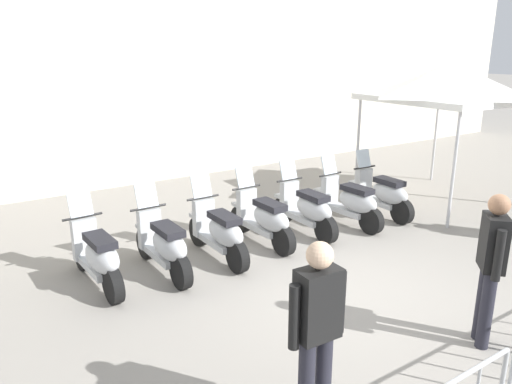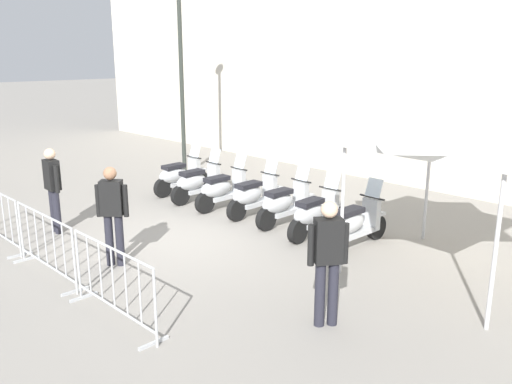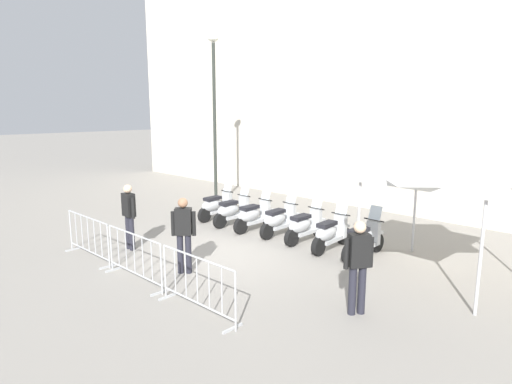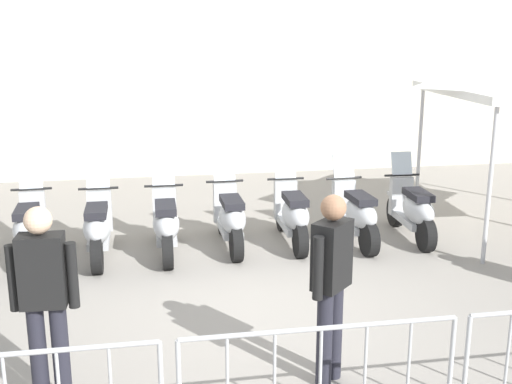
{
  "view_description": "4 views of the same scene",
  "coord_description": "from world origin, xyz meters",
  "views": [
    {
      "loc": [
        -4.11,
        -4.29,
        3.14
      ],
      "look_at": [
        -0.2,
        2.36,
        0.9
      ],
      "focal_mm": 34.16,
      "sensor_mm": 36.0,
      "label": 1
    },
    {
      "loc": [
        8.56,
        -5.35,
        3.57
      ],
      "look_at": [
        0.73,
        1.52,
        0.84
      ],
      "focal_mm": 37.7,
      "sensor_mm": 36.0,
      "label": 2
    },
    {
      "loc": [
        8.38,
        -6.66,
        3.66
      ],
      "look_at": [
        -0.74,
        1.87,
        1.25
      ],
      "focal_mm": 30.65,
      "sensor_mm": 36.0,
      "label": 3
    },
    {
      "loc": [
        -0.78,
        -6.44,
        3.05
      ],
      "look_at": [
        0.25,
        2.28,
        0.82
      ],
      "focal_mm": 44.29,
      "sensor_mm": 36.0,
      "label": 4
    }
  ],
  "objects": [
    {
      "name": "motorcycle_0",
      "position": [
        -2.87,
        2.06,
        0.45
      ],
      "size": [
        0.57,
        1.73,
        1.24
      ],
      "color": "black",
      "rests_on": "ground"
    },
    {
      "name": "officer_by_barriers",
      "position": [
        -1.92,
        -1.55,
        0.98
      ],
      "size": [
        0.55,
        0.22,
        1.73
      ],
      "color": "#23232D",
      "rests_on": "ground"
    },
    {
      "name": "motorcycle_3",
      "position": [
        -0.13,
        2.22,
        0.45
      ],
      "size": [
        0.56,
        1.73,
        1.24
      ],
      "color": "black",
      "rests_on": "ground"
    },
    {
      "name": "officer_near_row_end",
      "position": [
        0.46,
        -1.46,
        0.98
      ],
      "size": [
        0.41,
        0.43,
        1.73
      ],
      "color": "#23232D",
      "rests_on": "ground"
    },
    {
      "name": "motorcycle_4",
      "position": [
        0.79,
        2.27,
        0.45
      ],
      "size": [
        0.56,
        1.72,
        1.24
      ],
      "color": "black",
      "rests_on": "ground"
    },
    {
      "name": "motorcycle_2",
      "position": [
        -1.04,
        2.04,
        0.45
      ],
      "size": [
        0.56,
        1.72,
        1.24
      ],
      "color": "black",
      "rests_on": "ground"
    },
    {
      "name": "ground_plane",
      "position": [
        0.0,
        0.0,
        0.0
      ],
      "size": [
        120.0,
        120.0,
        0.0
      ],
      "primitive_type": "plane",
      "color": "gray"
    },
    {
      "name": "motorcycle_1",
      "position": [
        -1.95,
        1.99,
        0.45
      ],
      "size": [
        0.56,
        1.73,
        1.24
      ],
      "color": "black",
      "rests_on": "ground"
    },
    {
      "name": "motorcycle_5",
      "position": [
        1.72,
        2.21,
        0.45
      ],
      "size": [
        0.58,
        1.73,
        1.24
      ],
      "color": "black",
      "rests_on": "ground"
    },
    {
      "name": "motorcycle_6",
      "position": [
        2.62,
        2.3,
        0.45
      ],
      "size": [
        0.56,
        1.72,
        1.24
      ],
      "color": "black",
      "rests_on": "ground"
    }
  ]
}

